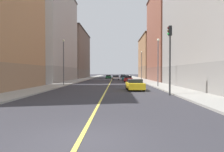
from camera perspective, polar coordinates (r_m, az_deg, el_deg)
name	(u,v)px	position (r m, az deg, el deg)	size (l,w,h in m)	color
ground_plane	(79,141)	(6.89, -9.05, -17.32)	(400.00, 400.00, 0.00)	#323137
sidewalk_left	(142,80)	(55.92, 8.39, -1.07)	(3.37, 168.00, 0.15)	#9E9B93
sidewalk_right	(81,80)	(56.26, -8.55, -1.06)	(3.37, 168.00, 0.15)	#9E9B93
lane_center_stripe	(112,80)	(55.48, -0.10, -1.15)	(0.16, 154.00, 0.01)	#E5D14C
building_left_near	(222,13)	(32.04, 28.23, 15.07)	(10.94, 23.19, 19.95)	gray
building_left_mid	(175,36)	(52.32, 17.01, 10.47)	(10.94, 18.63, 21.47)	brown
building_left_far	(157,58)	(72.57, 12.35, 5.03)	(10.94, 20.35, 14.36)	#8F6B4F
building_right_midblock	(45,35)	(50.89, -18.09, 10.87)	(10.94, 22.88, 21.72)	gray
building_right_distant	(71,55)	(76.84, -11.31, 5.82)	(10.94, 25.99, 17.07)	brown
traffic_light_left_near	(170,51)	(19.91, 15.74, 6.72)	(0.40, 0.32, 6.45)	#2D2D2D
street_lamp_left_near	(158,57)	(30.13, 12.66, 5.09)	(0.36, 0.36, 6.79)	#4C4C51
street_lamp_right_near	(64,57)	(33.67, -13.29, 5.05)	(0.36, 0.36, 7.22)	#4C4C51
street_lamp_left_far	(142,63)	(48.69, 8.20, 3.65)	(0.36, 0.36, 6.92)	#4C4C51
car_black	(123,76)	(73.40, 3.11, -0.10)	(2.02, 4.43, 1.34)	black
car_white	(116,77)	(59.40, 1.02, -0.41)	(2.07, 4.19, 1.27)	white
car_teal	(126,78)	(54.57, 3.83, -0.50)	(2.05, 4.01, 1.38)	#196670
car_red	(128,79)	(46.13, 4.46, -0.78)	(1.96, 4.50, 1.37)	red
car_yellow	(135,85)	(24.68, 6.35, -2.46)	(2.03, 4.47, 1.33)	gold
car_green	(108,77)	(68.74, -0.99, -0.21)	(1.85, 4.15, 1.23)	#1E6B38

